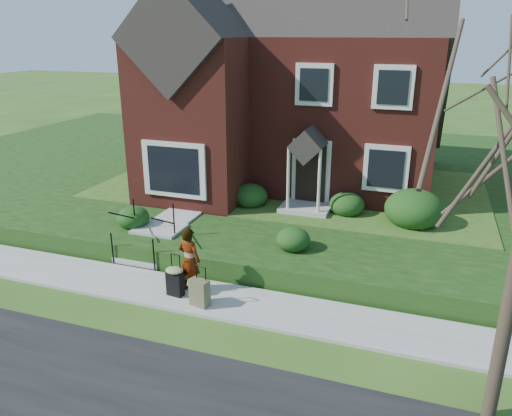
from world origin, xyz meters
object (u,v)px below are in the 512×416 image
at_px(front_steps, 152,240).
at_px(suitcase_black, 175,280).
at_px(woman, 189,260).
at_px(suitcase_olive, 200,293).

bearing_deg(front_steps, suitcase_black, -47.85).
height_order(front_steps, woman, woman).
bearing_deg(suitcase_black, woman, 61.34).
relative_size(woman, suitcase_olive, 1.68).
bearing_deg(suitcase_black, suitcase_olive, -10.23).
bearing_deg(woman, suitcase_olive, 140.75).
distance_m(front_steps, suitcase_olive, 3.45).
bearing_deg(suitcase_olive, woman, 144.91).
height_order(suitcase_black, suitcase_olive, suitcase_black).
relative_size(front_steps, suitcase_olive, 2.05).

